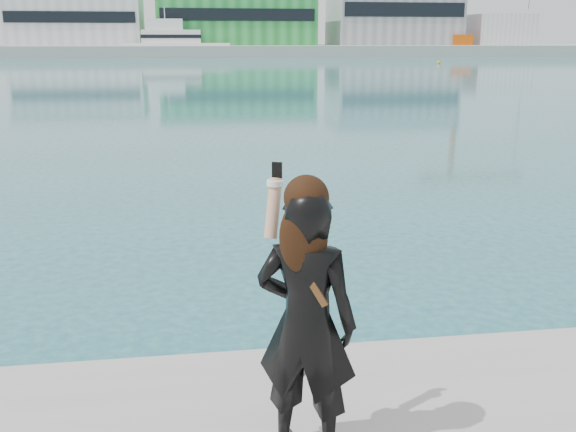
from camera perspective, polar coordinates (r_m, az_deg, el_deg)
name	(u,v)px	position (r m, az deg, el deg)	size (l,w,h in m)	color
far_quay	(195,50)	(133.54, -8.23, 14.38)	(320.00, 40.00, 2.00)	#9E9E99
warehouse_white	(77,19)	(133.22, -18.22, 16.27)	(24.48, 15.35, 9.50)	silver
warehouse_green	(235,17)	(131.86, -4.70, 17.19)	(30.60, 16.36, 10.50)	#238C36
warehouse_grey_right	(393,13)	(137.82, 9.34, 17.38)	(25.50, 15.35, 12.50)	gray
ancillary_shed	(499,30)	(144.01, 18.22, 15.45)	(12.00, 10.00, 6.00)	silver
flagpole_right	(313,21)	(126.68, 2.20, 16.97)	(1.28, 0.16, 8.00)	silver
motor_yacht	(175,43)	(120.48, -10.05, 14.89)	(18.64, 5.42, 8.67)	white
buoy_near	(439,64)	(89.63, 13.24, 13.05)	(0.50, 0.50, 0.50)	#E2AE0B
woman	(306,316)	(3.61, 1.61, -8.87)	(0.68, 0.58, 1.67)	black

